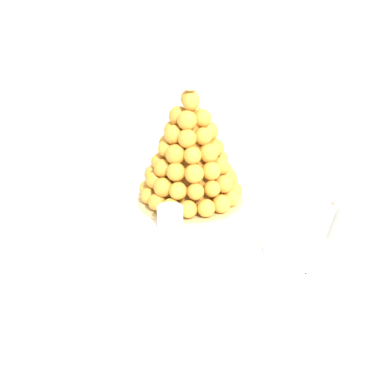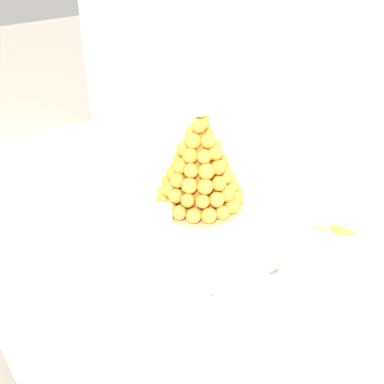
% 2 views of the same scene
% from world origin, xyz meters
% --- Properties ---
extents(buffet_table, '(1.73, 0.98, 0.75)m').
position_xyz_m(buffet_table, '(0.00, 0.00, 0.65)').
color(buffet_table, brown).
rests_on(buffet_table, ground_plane).
extents(serving_tray, '(0.66, 0.35, 0.02)m').
position_xyz_m(serving_tray, '(-0.10, 0.07, 0.76)').
color(serving_tray, white).
rests_on(serving_tray, buffet_table).
extents(croquembouche, '(0.26, 0.26, 0.31)m').
position_xyz_m(croquembouche, '(-0.11, 0.11, 0.88)').
color(croquembouche, tan).
rests_on(croquembouche, serving_tray).
extents(dessert_cup_left, '(0.06, 0.06, 0.06)m').
position_xyz_m(dessert_cup_left, '(-0.34, -0.04, 0.79)').
color(dessert_cup_left, silver).
rests_on(dessert_cup_left, serving_tray).
extents(dessert_cup_mid_left, '(0.06, 0.06, 0.05)m').
position_xyz_m(dessert_cup_mid_left, '(-0.10, -0.03, 0.78)').
color(dessert_cup_mid_left, silver).
rests_on(dessert_cup_mid_left, serving_tray).
extents(dessert_cup_centre, '(0.05, 0.05, 0.06)m').
position_xyz_m(dessert_cup_centre, '(0.14, -0.02, 0.79)').
color(dessert_cup_centre, silver).
rests_on(dessert_cup_centre, serving_tray).
extents(wine_glass, '(0.07, 0.07, 0.16)m').
position_xyz_m(wine_glass, '(-0.43, 0.16, 0.87)').
color(wine_glass, silver).
rests_on(wine_glass, buffet_table).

